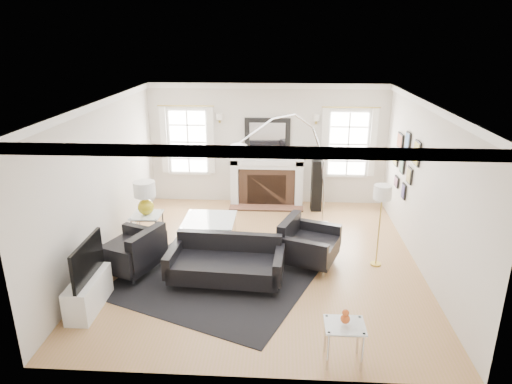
# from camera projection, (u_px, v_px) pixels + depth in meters

# --- Properties ---
(floor) EXTENTS (6.00, 6.00, 0.00)m
(floor) POSITION_uv_depth(u_px,v_px,m) (261.00, 259.00, 8.23)
(floor) COLOR #A37C44
(floor) RESTS_ON ground
(back_wall) EXTENTS (5.50, 0.04, 2.80)m
(back_wall) POSITION_uv_depth(u_px,v_px,m) (267.00, 145.00, 10.59)
(back_wall) COLOR beige
(back_wall) RESTS_ON floor
(front_wall) EXTENTS (5.50, 0.04, 2.80)m
(front_wall) POSITION_uv_depth(u_px,v_px,m) (248.00, 273.00, 4.94)
(front_wall) COLOR beige
(front_wall) RESTS_ON floor
(left_wall) EXTENTS (0.04, 6.00, 2.80)m
(left_wall) POSITION_uv_depth(u_px,v_px,m) (103.00, 182.00, 7.92)
(left_wall) COLOR beige
(left_wall) RESTS_ON floor
(right_wall) EXTENTS (0.04, 6.00, 2.80)m
(right_wall) POSITION_uv_depth(u_px,v_px,m) (425.00, 188.00, 7.61)
(right_wall) COLOR beige
(right_wall) RESTS_ON floor
(ceiling) EXTENTS (5.50, 6.00, 0.02)m
(ceiling) POSITION_uv_depth(u_px,v_px,m) (261.00, 103.00, 7.30)
(ceiling) COLOR white
(ceiling) RESTS_ON back_wall
(crown_molding) EXTENTS (5.50, 6.00, 0.12)m
(crown_molding) POSITION_uv_depth(u_px,v_px,m) (261.00, 106.00, 7.32)
(crown_molding) COLOR white
(crown_molding) RESTS_ON back_wall
(fireplace) EXTENTS (1.70, 0.69, 1.11)m
(fireplace) POSITION_uv_depth(u_px,v_px,m) (267.00, 182.00, 10.68)
(fireplace) COLOR white
(fireplace) RESTS_ON floor
(mantel_mirror) EXTENTS (1.05, 0.07, 0.75)m
(mantel_mirror) POSITION_uv_depth(u_px,v_px,m) (267.00, 134.00, 10.47)
(mantel_mirror) COLOR black
(mantel_mirror) RESTS_ON back_wall
(window_left) EXTENTS (1.24, 0.15, 1.62)m
(window_left) POSITION_uv_depth(u_px,v_px,m) (188.00, 142.00, 10.63)
(window_left) COLOR white
(window_left) RESTS_ON back_wall
(window_right) EXTENTS (1.24, 0.15, 1.62)m
(window_right) POSITION_uv_depth(u_px,v_px,m) (348.00, 144.00, 10.42)
(window_right) COLOR white
(window_right) RESTS_ON back_wall
(gallery_wall) EXTENTS (0.04, 1.73, 1.29)m
(gallery_wall) POSITION_uv_depth(u_px,v_px,m) (405.00, 160.00, 8.79)
(gallery_wall) COLOR black
(gallery_wall) RESTS_ON right_wall
(tv_unit) EXTENTS (0.35, 1.00, 1.09)m
(tv_unit) POSITION_uv_depth(u_px,v_px,m) (88.00, 289.00, 6.65)
(tv_unit) COLOR white
(tv_unit) RESTS_ON floor
(area_rug) EXTENTS (3.63, 3.37, 0.01)m
(area_rug) POSITION_uv_depth(u_px,v_px,m) (212.00, 281.00, 7.47)
(area_rug) COLOR black
(area_rug) RESTS_ON floor
(sofa) EXTENTS (1.90, 0.97, 0.60)m
(sofa) POSITION_uv_depth(u_px,v_px,m) (226.00, 263.00, 7.39)
(sofa) COLOR black
(sofa) RESTS_ON floor
(armchair_left) EXTENTS (1.20, 1.26, 0.68)m
(armchair_left) POSITION_uv_depth(u_px,v_px,m) (132.00, 252.00, 7.64)
(armchair_left) COLOR black
(armchair_left) RESTS_ON floor
(armchair_right) EXTENTS (1.16, 1.23, 0.67)m
(armchair_right) POSITION_uv_depth(u_px,v_px,m) (306.00, 244.00, 7.94)
(armchair_right) COLOR black
(armchair_right) RESTS_ON floor
(coffee_table) EXTENTS (0.99, 0.99, 0.44)m
(coffee_table) POSITION_uv_depth(u_px,v_px,m) (209.00, 221.00, 8.86)
(coffee_table) COLOR silver
(coffee_table) RESTS_ON floor
(side_table_left) EXTENTS (0.55, 0.55, 0.60)m
(side_table_left) POSITION_uv_depth(u_px,v_px,m) (147.00, 220.00, 8.68)
(side_table_left) COLOR silver
(side_table_left) RESTS_ON floor
(nesting_table) EXTENTS (0.49, 0.41, 0.54)m
(nesting_table) POSITION_uv_depth(u_px,v_px,m) (344.00, 333.00, 5.53)
(nesting_table) COLOR silver
(nesting_table) RESTS_ON floor
(gourd_lamp) EXTENTS (0.41, 0.41, 0.65)m
(gourd_lamp) POSITION_uv_depth(u_px,v_px,m) (145.00, 196.00, 8.52)
(gourd_lamp) COLOR gold
(gourd_lamp) RESTS_ON side_table_left
(orange_vase) EXTENTS (0.12, 0.12, 0.19)m
(orange_vase) POSITION_uv_depth(u_px,v_px,m) (345.00, 317.00, 5.46)
(orange_vase) COLOR #B14616
(orange_vase) RESTS_ON nesting_table
(arc_floor_lamp) EXTENTS (1.86, 1.72, 2.63)m
(arc_floor_lamp) POSITION_uv_depth(u_px,v_px,m) (285.00, 177.00, 8.14)
(arc_floor_lamp) COLOR white
(arc_floor_lamp) RESTS_ON floor
(stick_floor_lamp) EXTENTS (0.30, 0.30, 1.47)m
(stick_floor_lamp) POSITION_uv_depth(u_px,v_px,m) (382.00, 197.00, 7.60)
(stick_floor_lamp) COLOR gold
(stick_floor_lamp) RESTS_ON floor
(speaker_tower) EXTENTS (0.25, 0.25, 1.18)m
(speaker_tower) POSITION_uv_depth(u_px,v_px,m) (317.00, 186.00, 10.30)
(speaker_tower) COLOR black
(speaker_tower) RESTS_ON floor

